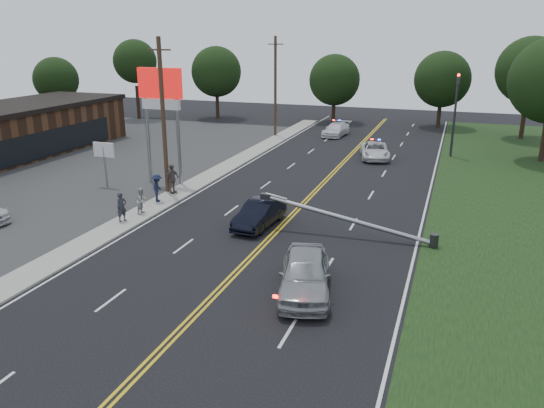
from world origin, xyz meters
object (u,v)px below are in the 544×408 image
at_px(bystander_a, 122,207).
at_px(utility_pole_far, 275,87).
at_px(crashed_sedan, 259,214).
at_px(bystander_c, 157,188).
at_px(emergency_b, 336,129).
at_px(bystander_b, 142,201).
at_px(traffic_signal, 455,108).
at_px(emergency_a, 375,151).
at_px(pylon_sign, 161,98).
at_px(small_sign, 104,154).
at_px(waiting_sedan, 305,274).
at_px(bystander_d, 172,179).
at_px(fallen_streetlight, 356,221).
at_px(utility_pole_mid, 163,117).

bearing_deg(bystander_a, utility_pole_far, 26.19).
distance_m(crashed_sedan, bystander_c, 7.67).
bearing_deg(emergency_b, bystander_b, -93.29).
distance_m(utility_pole_far, crashed_sedan, 27.54).
relative_size(traffic_signal, utility_pole_far, 0.70).
distance_m(utility_pole_far, emergency_a, 14.08).
bearing_deg(bystander_b, traffic_signal, -34.55).
xyz_separation_m(pylon_sign, bystander_c, (1.89, -4.19, -5.00)).
bearing_deg(pylon_sign, bystander_b, -70.94).
bearing_deg(bystander_b, bystander_a, 170.71).
height_order(small_sign, waiting_sedan, small_sign).
xyz_separation_m(utility_pole_far, bystander_a, (0.65, -28.08, -4.14)).
relative_size(small_sign, bystander_b, 2.01).
distance_m(small_sign, bystander_c, 5.98).
height_order(small_sign, bystander_d, small_sign).
xyz_separation_m(pylon_sign, emergency_a, (12.70, 12.99, -5.32)).
bearing_deg(pylon_sign, fallen_streetlight, -22.22).
height_order(utility_pole_mid, crashed_sedan, utility_pole_mid).
bearing_deg(pylon_sign, bystander_c, -65.70).
distance_m(crashed_sedan, bystander_d, 8.40).
bearing_deg(emergency_a, bystander_b, -130.76).
relative_size(crashed_sedan, bystander_a, 2.63).
bearing_deg(crashed_sedan, bystander_b, -171.40).
distance_m(utility_pole_mid, utility_pole_far, 22.00).
bearing_deg(emergency_b, crashed_sedan, -79.20).
height_order(fallen_streetlight, bystander_b, fallen_streetlight).
relative_size(traffic_signal, bystander_c, 4.04).
bearing_deg(crashed_sedan, emergency_a, 84.16).
distance_m(traffic_signal, fallen_streetlight, 22.62).
relative_size(small_sign, utility_pole_mid, 0.31).
bearing_deg(fallen_streetlight, traffic_signal, 79.41).
bearing_deg(small_sign, fallen_streetlight, -12.40).
height_order(fallen_streetlight, emergency_b, fallen_streetlight).
distance_m(pylon_sign, fallen_streetlight, 16.66).
bearing_deg(fallen_streetlight, bystander_b, -177.62).
relative_size(crashed_sedan, emergency_b, 0.92).
relative_size(emergency_a, bystander_a, 2.96).
distance_m(pylon_sign, utility_pole_mid, 2.55).
xyz_separation_m(fallen_streetlight, bystander_b, (-12.44, -0.52, -0.03)).
distance_m(small_sign, crashed_sedan, 13.54).
xyz_separation_m(utility_pole_mid, bystander_d, (0.52, -0.27, -3.99)).
xyz_separation_m(fallen_streetlight, emergency_a, (-1.99, 18.99, -0.24)).
bearing_deg(emergency_b, bystander_c, -94.87).
bearing_deg(bystander_d, traffic_signal, -26.47).
relative_size(emergency_a, bystander_d, 2.50).
distance_m(fallen_streetlight, emergency_a, 19.10).
xyz_separation_m(emergency_a, bystander_b, (-10.44, -19.51, 0.21)).
height_order(small_sign, bystander_b, small_sign).
bearing_deg(small_sign, bystander_a, -48.13).
xyz_separation_m(utility_pole_far, crashed_sedan, (8.05, -25.97, -4.37)).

